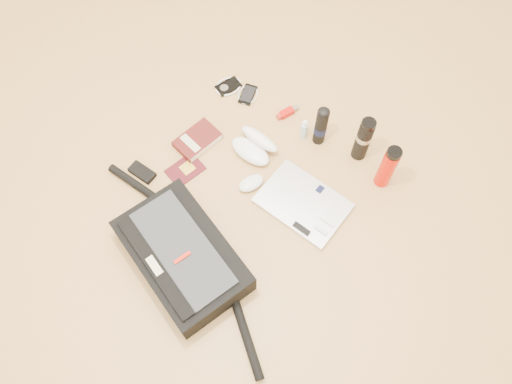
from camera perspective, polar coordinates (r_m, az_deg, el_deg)
ground at (r=1.94m, az=-2.07°, el=-1.56°), size 4.00×4.00×0.00m
messenger_bag at (r=1.81m, az=-8.48°, el=-7.15°), size 0.96×0.43×0.14m
laptop at (r=1.93m, az=5.41°, el=-1.33°), size 0.34×0.24×0.03m
book at (r=2.07m, az=-6.70°, el=5.89°), size 0.15×0.20×0.03m
passport at (r=2.02m, az=-8.08°, el=2.53°), size 0.13×0.16×0.01m
mouse at (r=1.96m, az=-0.56°, el=1.02°), size 0.10×0.12×0.03m
sunglasses_case at (r=2.02m, az=-0.13°, el=5.36°), size 0.19×0.16×0.10m
ipod at (r=2.23m, az=-3.20°, el=11.96°), size 0.12×0.12×0.01m
phone at (r=2.20m, az=-0.94°, el=11.08°), size 0.11×0.12×0.01m
inhaler at (r=2.14m, az=3.65°, el=9.09°), size 0.06×0.10×0.03m
spray_bottle at (r=2.06m, az=5.51°, el=7.08°), size 0.03×0.03×0.11m
aerosol_can at (r=2.01m, az=7.44°, el=7.52°), size 0.05×0.05×0.21m
thermos_black at (r=1.99m, az=12.17°, el=5.93°), size 0.06×0.06×0.23m
thermos_red at (r=1.95m, az=14.80°, el=2.76°), size 0.08×0.08×0.23m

